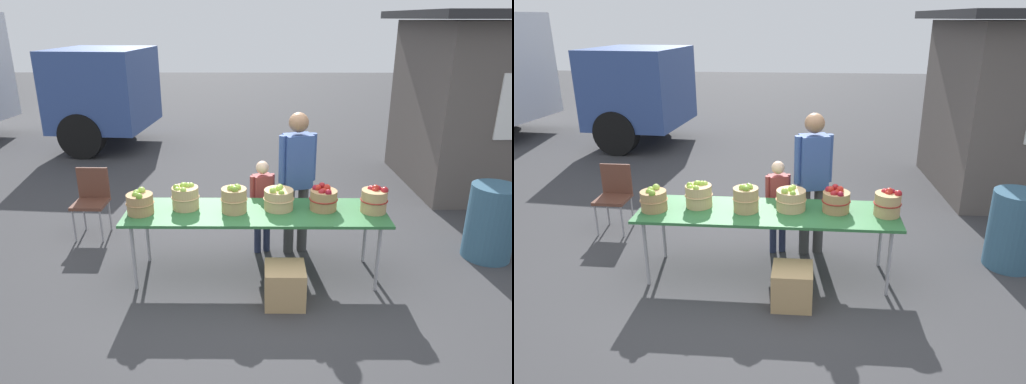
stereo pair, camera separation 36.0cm
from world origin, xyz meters
TOP-DOWN VIEW (x-y plane):
  - ground_plane at (0.00, 0.00)m, footprint 40.00×40.00m
  - market_table at (0.00, 0.00)m, footprint 2.70×0.76m
  - apple_basket_green_0 at (-1.18, -0.06)m, footprint 0.29×0.29m
  - apple_basket_green_1 at (-0.74, 0.08)m, footprint 0.30×0.30m
  - apple_basket_green_2 at (-0.22, -0.01)m, footprint 0.28×0.28m
  - apple_basket_green_3 at (0.24, 0.07)m, footprint 0.33×0.33m
  - apple_basket_red_0 at (0.70, 0.06)m, footprint 0.30×0.30m
  - apple_basket_red_1 at (1.22, 0.01)m, footprint 0.28×0.28m
  - vendor_adult at (0.47, 0.56)m, footprint 0.43×0.30m
  - child_customer at (0.07, 0.55)m, footprint 0.28×0.21m
  - folding_chair at (-2.09, 1.03)m, footprint 0.41×0.41m
  - trash_barrel at (2.69, 0.43)m, footprint 0.54×0.54m
  - produce_crate at (0.29, -0.53)m, footprint 0.39×0.39m

SIDE VIEW (x-z plane):
  - ground_plane at x=0.00m, z-range 0.00..0.00m
  - produce_crate at x=0.29m, z-range 0.00..0.39m
  - trash_barrel at x=2.69m, z-range 0.00..0.88m
  - folding_chair at x=-2.09m, z-range 0.08..0.94m
  - child_customer at x=0.07m, z-range 0.10..1.23m
  - market_table at x=0.00m, z-range 0.34..1.09m
  - apple_basket_green_0 at x=-1.18m, z-range 0.73..0.99m
  - apple_basket_green_3 at x=0.24m, z-range 0.73..1.00m
  - apple_basket_red_0 at x=0.70m, z-range 0.74..1.00m
  - apple_basket_green_1 at x=-0.74m, z-range 0.74..1.02m
  - apple_basket_red_1 at x=1.22m, z-range 0.74..1.03m
  - apple_basket_green_2 at x=-0.22m, z-range 0.73..1.04m
  - vendor_adult at x=0.47m, z-range 0.15..1.82m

